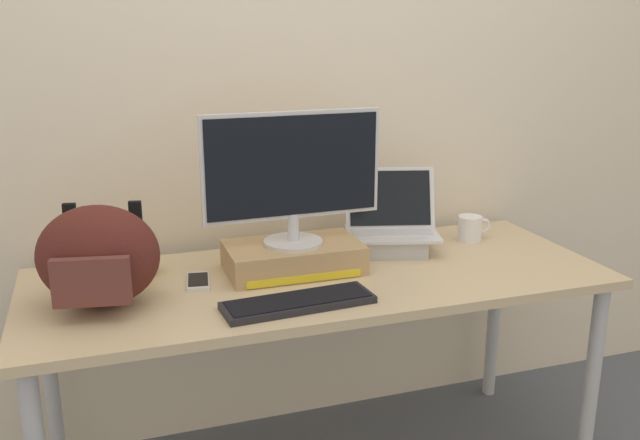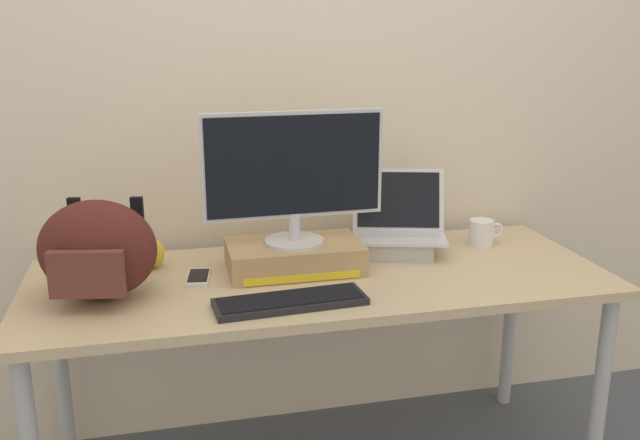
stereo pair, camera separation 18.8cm
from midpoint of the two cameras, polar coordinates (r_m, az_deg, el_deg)
name	(u,v)px [view 2 (the right image)]	position (r m, az deg, el deg)	size (l,w,h in m)	color
back_wall	(291,83)	(2.50, -0.24, 11.27)	(7.00, 0.10, 2.60)	beige
desk	(320,295)	(2.22, 2.45, -6.31)	(1.82, 0.71, 0.74)	tan
toner_box_yellow	(295,257)	(2.21, 0.32, -3.08)	(0.43, 0.25, 0.09)	tan
desktop_monitor	(294,174)	(2.14, 0.34, 3.83)	(0.57, 0.19, 0.42)	silver
open_laptop	(398,236)	(2.40, 8.75, -1.39)	(0.36, 0.30, 0.28)	#ADADB2
external_keyboard	(290,301)	(1.95, 0.29, -6.80)	(0.44, 0.17, 0.02)	black
messenger_backpack	(97,250)	(2.03, -15.46, -2.47)	(0.37, 0.30, 0.29)	#4C1E19
coffee_mug	(482,232)	(2.55, 15.34, -1.03)	(0.13, 0.09, 0.09)	silver
cell_phone	(198,277)	(2.17, -7.60, -4.73)	(0.09, 0.15, 0.01)	silver
plush_toy	(149,253)	(2.28, -11.67, -2.74)	(0.10, 0.10, 0.10)	gold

